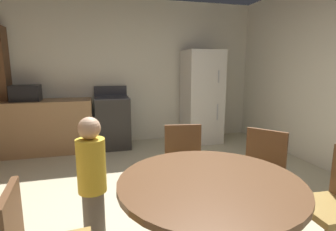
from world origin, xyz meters
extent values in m
plane|color=beige|center=(0.00, 0.00, 0.00)|extent=(14.00, 14.00, 0.00)
cube|color=silver|center=(0.00, 2.99, 1.35)|extent=(5.41, 0.12, 2.70)
cube|color=#9E754C|center=(-1.53, 2.59, 0.45)|extent=(1.74, 0.60, 0.90)
cube|color=#2D2B28|center=(-0.31, 2.59, 0.45)|extent=(0.60, 0.60, 0.90)
cube|color=#38383D|center=(-0.31, 2.59, 0.91)|extent=(0.60, 0.60, 0.02)
cube|color=#38383D|center=(-0.31, 2.87, 1.01)|extent=(0.60, 0.04, 0.18)
cube|color=silver|center=(1.40, 2.54, 0.88)|extent=(0.68, 0.66, 1.76)
cylinder|color=#B2B2B7|center=(1.58, 2.20, 1.28)|extent=(0.02, 0.02, 0.22)
cylinder|color=#B2B2B7|center=(1.58, 2.20, 0.63)|extent=(0.02, 0.02, 0.30)
cube|color=black|center=(-1.69, 2.59, 1.03)|extent=(0.44, 0.32, 0.26)
cylinder|color=brown|center=(0.09, -0.78, 0.74)|extent=(1.16, 1.16, 0.04)
cylinder|color=brown|center=(0.79, -0.46, 0.21)|extent=(0.03, 0.03, 0.43)
cylinder|color=brown|center=(0.59, -0.19, 0.21)|extent=(0.03, 0.03, 0.43)
cylinder|color=brown|center=(1.07, -0.25, 0.21)|extent=(0.03, 0.03, 0.43)
cylinder|color=brown|center=(0.86, 0.02, 0.21)|extent=(0.03, 0.03, 0.43)
cube|color=#A37F3D|center=(0.83, -0.22, 0.45)|extent=(0.56, 0.56, 0.05)
cube|color=brown|center=(0.97, -0.11, 0.66)|extent=(0.26, 0.33, 0.42)
cube|color=brown|center=(-1.01, -0.86, 0.66)|extent=(0.07, 0.38, 0.42)
cylinder|color=brown|center=(0.38, -0.06, 0.21)|extent=(0.03, 0.03, 0.43)
cylinder|color=brown|center=(0.05, 0.00, 0.21)|extent=(0.03, 0.03, 0.43)
cylinder|color=brown|center=(0.44, 0.28, 0.21)|extent=(0.03, 0.03, 0.43)
cylinder|color=brown|center=(0.10, 0.33, 0.21)|extent=(0.03, 0.03, 0.43)
cube|color=#A37F3D|center=(0.24, 0.14, 0.45)|extent=(0.46, 0.46, 0.05)
cube|color=brown|center=(0.27, 0.31, 0.66)|extent=(0.38, 0.10, 0.42)
cylinder|color=brown|center=(0.85, -0.65, 0.21)|extent=(0.03, 0.03, 0.43)
cylinder|color=brown|center=(1.19, -0.67, 0.21)|extent=(0.03, 0.03, 0.43)
cube|color=#A37F3D|center=(1.01, -0.83, 0.45)|extent=(0.42, 0.42, 0.05)
cylinder|color=#665B51|center=(-0.64, -0.19, 0.25)|extent=(0.17, 0.17, 0.50)
cylinder|color=gold|center=(-0.64, -0.19, 0.71)|extent=(0.31, 0.31, 0.42)
sphere|color=#D6A884|center=(-0.64, -0.19, 1.00)|extent=(0.17, 0.17, 0.17)
camera|label=1|loc=(-0.58, -2.21, 1.46)|focal=28.29mm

